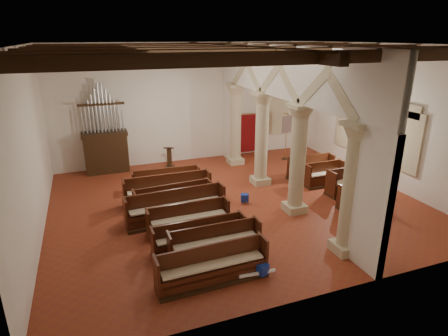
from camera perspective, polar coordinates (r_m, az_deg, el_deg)
floor at (r=15.00m, az=1.77°, el=-5.26°), size 14.00×14.00×0.00m
ceiling at (r=13.62m, az=2.05°, el=18.31°), size 14.00×14.00×0.00m
wall_back at (r=19.58m, az=-4.84°, el=9.80°), size 14.00×0.02×6.00m
wall_front at (r=9.01m, az=16.47°, el=-2.74°), size 14.00×0.02×6.00m
wall_left at (r=13.15m, az=-27.68°, el=2.78°), size 0.02×12.00×6.00m
wall_right at (r=17.82m, az=23.41°, el=7.31°), size 0.02×12.00×6.00m
ceiling_beams at (r=13.63m, az=2.04°, el=17.55°), size 13.80×11.80×0.30m
arcade at (r=14.65m, az=8.53°, el=8.60°), size 0.90×11.90×6.00m
window_right_a at (r=16.96m, az=26.41°, el=3.52°), size 0.03×1.00×2.20m
window_right_b at (r=19.81m, az=18.17°, el=6.66°), size 0.03×1.00×2.20m
window_back at (r=21.57m, az=8.27°, el=8.42°), size 1.00×0.03×2.20m
pipe_organ at (r=18.77m, az=-17.62°, el=3.42°), size 2.10×0.85×4.40m
lectern at (r=18.86m, az=-8.30°, el=1.38°), size 0.56×0.60×1.15m
dossal_curtain at (r=21.08m, az=4.60°, el=5.41°), size 1.80×0.07×2.17m
processional_banner at (r=20.21m, az=9.38°, el=3.58°), size 0.58×0.74×2.55m
hymnal_box_a at (r=10.67m, az=5.91°, el=-15.08°), size 0.37×0.34×0.30m
hymnal_box_b at (r=12.86m, az=2.39°, el=-8.35°), size 0.42×0.38×0.36m
hymnal_box_c at (r=14.82m, az=3.17°, el=-4.54°), size 0.36×0.33×0.30m
tube_heater_a at (r=10.64m, az=5.09°, el=-15.72°), size 1.05×0.17×0.10m
tube_heater_b at (r=10.69m, az=-0.89°, el=-15.48°), size 0.96×0.40×0.10m
nave_pew_0 at (r=10.38m, az=-1.74°, el=-15.38°), size 3.08×0.79×1.06m
nave_pew_1 at (r=11.48m, az=-1.36°, el=-11.80°), size 2.82×0.65×0.97m
nave_pew_2 at (r=11.82m, az=-3.75°, el=-10.88°), size 2.96×0.72×0.96m
nave_pew_3 at (r=12.81m, az=-5.38°, el=-8.28°), size 2.79×0.70×1.01m
nave_pew_4 at (r=13.53m, az=-7.29°, el=-6.54°), size 3.60×0.93×1.15m
nave_pew_5 at (r=14.31m, az=-7.66°, el=-5.22°), size 3.00×0.88×1.03m
nave_pew_6 at (r=15.04m, az=-8.50°, el=-3.86°), size 3.44×0.78×1.13m
nave_pew_7 at (r=16.24m, az=-8.74°, el=-2.30°), size 2.89×0.77×0.95m
aisle_pew_0 at (r=15.37m, az=20.03°, el=-4.51°), size 1.79×0.68×1.00m
aisle_pew_1 at (r=16.58m, az=18.65°, el=-2.44°), size 2.13×0.85×1.11m
aisle_pew_2 at (r=17.14m, az=15.01°, el=-1.42°), size 1.86×0.71×1.05m
aisle_pew_3 at (r=17.77m, az=13.04°, el=-0.43°), size 2.15×0.86×1.11m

